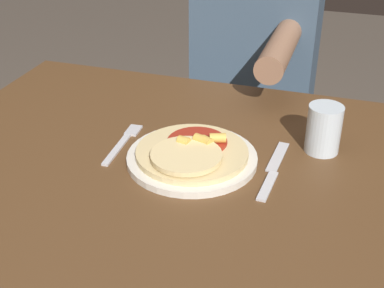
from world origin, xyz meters
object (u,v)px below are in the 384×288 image
object	(u,v)px
person_diner	(255,75)
pizza	(192,152)
plate	(192,158)
knife	(273,171)
fork	(124,141)
drinking_glass	(324,129)
dining_table	(173,211)

from	to	relation	value
person_diner	pizza	bearing A→B (deg)	-89.31
plate	knife	distance (m)	0.16
fork	drinking_glass	bearing A→B (deg)	13.10
pizza	fork	bearing A→B (deg)	168.36
plate	knife	size ratio (longest dim) A/B	1.19
drinking_glass	knife	bearing A→B (deg)	-125.73
dining_table	pizza	xyz separation A→B (m)	(0.04, 0.01, 0.15)
dining_table	knife	xyz separation A→B (m)	(0.20, 0.02, 0.13)
plate	person_diner	size ratio (longest dim) A/B	0.22
fork	knife	world-z (taller)	same
fork	person_diner	distance (m)	0.66
plate	knife	xyz separation A→B (m)	(0.16, 0.01, -0.00)
dining_table	drinking_glass	bearing A→B (deg)	25.91
pizza	dining_table	bearing A→B (deg)	-167.37
pizza	drinking_glass	bearing A→B (deg)	27.84
fork	knife	bearing A→B (deg)	-3.09
fork	drinking_glass	xyz separation A→B (m)	(0.41, 0.09, 0.05)
dining_table	pizza	size ratio (longest dim) A/B	4.80
dining_table	person_diner	bearing A→B (deg)	87.38
knife	person_diner	xyz separation A→B (m)	(-0.17, 0.65, -0.08)
knife	person_diner	world-z (taller)	person_diner
fork	knife	size ratio (longest dim) A/B	0.80
fork	person_diner	world-z (taller)	person_diner
pizza	person_diner	xyz separation A→B (m)	(-0.01, 0.67, -0.10)
drinking_glass	person_diner	distance (m)	0.61
dining_table	knife	bearing A→B (deg)	7.05
pizza	fork	size ratio (longest dim) A/B	1.29
plate	person_diner	xyz separation A→B (m)	(-0.01, 0.67, -0.08)
dining_table	pizza	distance (m)	0.15
drinking_glass	person_diner	size ratio (longest dim) A/B	0.08
plate	fork	size ratio (longest dim) A/B	1.50
pizza	drinking_glass	distance (m)	0.28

